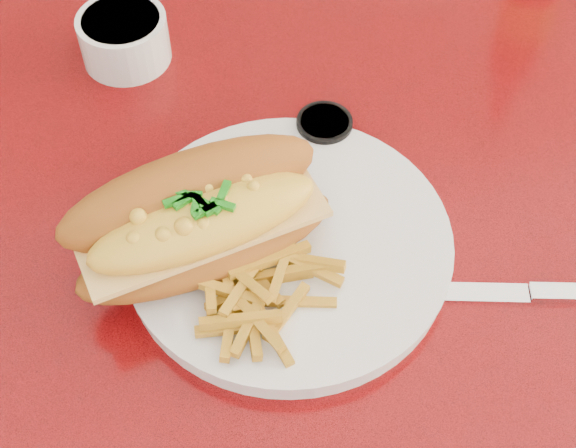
{
  "coord_description": "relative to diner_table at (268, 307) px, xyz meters",
  "views": [
    {
      "loc": [
        -0.02,
        -0.43,
        1.33
      ],
      "look_at": [
        0.02,
        -0.04,
        0.81
      ],
      "focal_mm": 50.0,
      "sensor_mm": 36.0,
      "label": 1
    }
  ],
  "objects": [
    {
      "name": "gravy_ramekin",
      "position": [
        -0.12,
        0.22,
        0.19
      ],
      "size": [
        0.11,
        0.11,
        0.05
      ],
      "rotation": [
        0.0,
        0.0,
        -0.27
      ],
      "color": "silver",
      "rests_on": "diner_table"
    },
    {
      "name": "fork",
      "position": [
        -0.06,
        -0.05,
        0.18
      ],
      "size": [
        0.1,
        0.14,
        0.0
      ],
      "rotation": [
        0.0,
        0.0,
        2.14
      ],
      "color": "silver",
      "rests_on": "dinner_plate"
    },
    {
      "name": "booth_bench_far",
      "position": [
        0.0,
        0.81,
        -0.32
      ],
      "size": [
        1.2,
        0.51,
        0.9
      ],
      "color": "#9D0B0A",
      "rests_on": "ground"
    },
    {
      "name": "mac_hoagie",
      "position": [
        -0.05,
        -0.05,
        0.22
      ],
      "size": [
        0.24,
        0.17,
        0.1
      ],
      "rotation": [
        0.0,
        0.0,
        0.33
      ],
      "color": "#9C5519",
      "rests_on": "dinner_plate"
    },
    {
      "name": "dinner_plate",
      "position": [
        0.02,
        -0.04,
        0.17
      ],
      "size": [
        0.29,
        0.29,
        0.02
      ],
      "rotation": [
        0.0,
        0.0,
        0.05
      ],
      "color": "silver",
      "rests_on": "diner_table"
    },
    {
      "name": "fries_pile",
      "position": [
        -0.02,
        -0.1,
        0.19
      ],
      "size": [
        0.12,
        0.12,
        0.03
      ],
      "primitive_type": null,
      "rotation": [
        0.0,
        0.0,
        -0.2
      ],
      "color": "gold",
      "rests_on": "dinner_plate"
    },
    {
      "name": "diner_table",
      "position": [
        0.0,
        0.0,
        0.0
      ],
      "size": [
        1.23,
        0.83,
        0.77
      ],
      "color": "red",
      "rests_on": "ground"
    },
    {
      "name": "knife",
      "position": [
        0.2,
        -0.11,
        0.16
      ],
      "size": [
        0.23,
        0.05,
        0.01
      ],
      "rotation": [
        0.0,
        0.0,
        -0.13
      ],
      "color": "silver",
      "rests_on": "diner_table"
    },
    {
      "name": "sauce_cup_right",
      "position": [
        0.06,
        0.08,
        0.18
      ],
      "size": [
        0.06,
        0.06,
        0.03
      ],
      "rotation": [
        0.0,
        0.0,
        -0.25
      ],
      "color": "black",
      "rests_on": "diner_table"
    }
  ]
}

